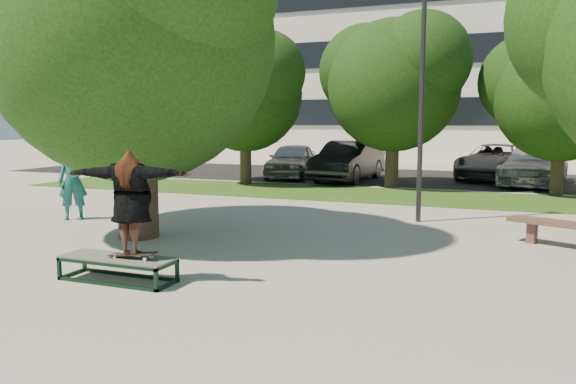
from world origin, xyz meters
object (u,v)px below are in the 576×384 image
at_px(lamppost, 422,90).
at_px(bystander, 73,182).
at_px(tree_left, 131,22).
at_px(car_grey, 495,162).
at_px(car_dark, 348,161).
at_px(car_silver_a, 292,160).
at_px(grind_box, 118,269).
at_px(car_silver_b, 534,165).

height_order(lamppost, bystander, lamppost).
xyz_separation_m(tree_left, car_grey, (6.79, 15.41, -3.68)).
distance_m(lamppost, bystander, 8.75).
bearing_deg(car_dark, tree_left, -91.28).
xyz_separation_m(tree_left, car_silver_a, (-1.42, 12.90, -3.67)).
bearing_deg(grind_box, car_grey, 74.77).
bearing_deg(lamppost, tree_left, -143.58).
xyz_separation_m(car_dark, car_grey, (5.60, 2.91, -0.08)).
relative_size(tree_left, car_silver_a, 1.61).
relative_size(lamppost, car_dark, 1.23).
bearing_deg(car_grey, car_silver_a, -152.51).
height_order(lamppost, car_silver_a, lamppost).
distance_m(tree_left, car_silver_a, 13.49).
relative_size(grind_box, car_dark, 0.36).
bearing_deg(car_silver_b, car_dark, -159.91).
height_order(car_silver_a, car_dark, car_dark).
bearing_deg(car_silver_b, bystander, -121.42).
bearing_deg(grind_box, bystander, 137.84).
bearing_deg(car_silver_a, car_silver_b, -3.27).
height_order(grind_box, bystander, bystander).
relative_size(lamppost, car_silver_a, 1.39).
bearing_deg(car_silver_a, car_dark, -17.76).
height_order(grind_box, car_silver_a, car_silver_a).
bearing_deg(bystander, tree_left, -55.69).
xyz_separation_m(bystander, car_silver_a, (1.29, 11.79, -0.20)).
bearing_deg(car_dark, car_silver_b, 14.96).
height_order(tree_left, bystander, tree_left).
distance_m(tree_left, car_dark, 13.05).
height_order(tree_left, car_silver_b, tree_left).
distance_m(car_dark, car_grey, 6.31).
relative_size(lamppost, bystander, 3.22).
xyz_separation_m(tree_left, car_silver_b, (8.25, 13.84, -3.66)).
distance_m(car_grey, car_silver_b, 2.14).
relative_size(car_dark, car_silver_b, 0.95).
relative_size(bystander, car_dark, 0.38).
distance_m(grind_box, car_dark, 15.48).
relative_size(tree_left, car_dark, 1.43).
distance_m(lamppost, car_silver_b, 10.63).
bearing_deg(bystander, grind_box, -75.53).
distance_m(grind_box, car_grey, 19.04).
bearing_deg(tree_left, grind_box, -58.81).
height_order(lamppost, grind_box, lamppost).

